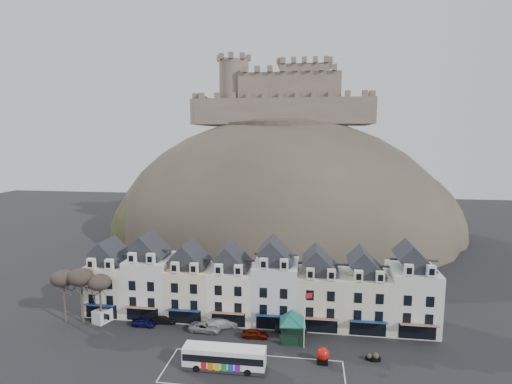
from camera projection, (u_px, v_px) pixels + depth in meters
The scene contains 21 objects.
ground at pixel (236, 376), 47.94m from camera, with size 300.00×300.00×0.00m, color black.
coach_bay_markings at pixel (253, 371), 48.89m from camera, with size 22.00×7.50×0.01m, color silver.
townhouse_terrace at pixel (255, 285), 62.86m from camera, with size 54.40×9.35×11.80m.
castle_hill at pixel (285, 236), 115.40m from camera, with size 100.00×76.00×68.00m.
castle at pixel (285, 97), 116.87m from camera, with size 50.20×22.20×22.00m.
tree_left_far at pixel (63, 279), 61.30m from camera, with size 3.61×3.61×8.24m.
tree_left_mid at pixel (81, 278), 60.84m from camera, with size 3.78×3.78×8.64m.
tree_left_near at pixel (100, 283), 60.52m from camera, with size 3.43×3.43×7.84m.
bus at pixel (224, 357), 49.23m from camera, with size 10.23×2.42×2.89m.
bus_shelter at pixel (293, 316), 55.90m from camera, with size 7.25×7.25×4.61m.
red_buoy at pixel (323, 355), 50.62m from camera, with size 1.64×1.64×2.03m.
flagpole at pixel (305, 316), 53.78m from camera, with size 1.06×0.53×7.98m.
white_van at pixel (107, 313), 62.73m from camera, with size 3.29×4.82×2.02m.
planter_west at pixel (369, 357), 51.28m from camera, with size 0.99×0.74×0.89m.
planter_east at pixel (376, 357), 51.10m from camera, with size 1.24×0.82×1.13m.
car_navy at pixel (144, 322), 60.50m from camera, with size 1.47×3.65×1.24m, color #0B0B3A.
car_black at pixel (165, 319), 61.49m from camera, with size 1.30×3.74×1.23m, color black.
car_silver at pixel (205, 327), 58.92m from camera, with size 2.18×4.65×1.31m, color #96989D.
car_white at pixel (223, 322), 60.20m from camera, with size 2.12×5.22×1.52m, color silver.
car_maroon at pixel (255, 334), 57.04m from camera, with size 1.49×3.71×1.27m, color #520F04.
car_charcoal at pixel (291, 327), 58.78m from camera, with size 1.64×4.70×1.55m, color black.
Camera 1 is at (8.63, -43.69, 28.51)m, focal length 28.00 mm.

